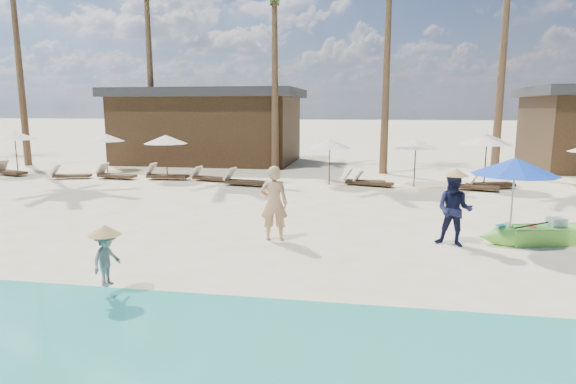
# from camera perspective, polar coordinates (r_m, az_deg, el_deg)

# --- Properties ---
(ground) EXTENTS (240.00, 240.00, 0.00)m
(ground) POSITION_cam_1_polar(r_m,az_deg,el_deg) (10.71, 1.09, -7.53)
(ground) COLOR #FFE7BC
(ground) RESTS_ON ground
(wet_sand_strip) EXTENTS (240.00, 4.50, 0.01)m
(wet_sand_strip) POSITION_cam_1_polar(r_m,az_deg,el_deg) (6.23, -6.48, -21.24)
(wet_sand_strip) COLOR tan
(wet_sand_strip) RESTS_ON ground
(green_canoe) EXTENTS (5.23, 1.72, 0.68)m
(green_canoe) POSITION_cam_1_polar(r_m,az_deg,el_deg) (13.56, 30.72, -4.21)
(green_canoe) COLOR #78E445
(green_canoe) RESTS_ON ground
(tourist) EXTENTS (0.72, 0.51, 1.85)m
(tourist) POSITION_cam_1_polar(r_m,az_deg,el_deg) (11.72, -1.68, -1.34)
(tourist) COLOR tan
(tourist) RESTS_ON ground
(vendor_green) EXTENTS (1.01, 0.90, 1.72)m
(vendor_green) POSITION_cam_1_polar(r_m,az_deg,el_deg) (11.90, 19.10, -2.03)
(vendor_green) COLOR #121634
(vendor_green) RESTS_ON ground
(vendor_yellow) EXTENTS (0.45, 0.67, 0.96)m
(vendor_yellow) POSITION_cam_1_polar(r_m,az_deg,el_deg) (8.91, -20.71, -7.41)
(vendor_yellow) COLOR gray
(vendor_yellow) RESTS_ON ground
(blue_umbrella) EXTENTS (1.95, 1.95, 2.09)m
(blue_umbrella) POSITION_cam_1_polar(r_m,az_deg,el_deg) (12.21, 25.32, 2.76)
(blue_umbrella) COLOR #99999E
(blue_umbrella) RESTS_ON ground
(resort_parasol_2) EXTENTS (2.04, 2.04, 2.10)m
(resort_parasol_2) POSITION_cam_1_polar(r_m,az_deg,el_deg) (26.94, -29.68, 5.86)
(resort_parasol_2) COLOR #3D2919
(resort_parasol_2) RESTS_ON ground
(lounger_2_left) EXTENTS (1.96, 1.17, 0.64)m
(lounger_2_left) POSITION_cam_1_polar(r_m,az_deg,el_deg) (26.75, -30.12, 2.17)
(lounger_2_left) COLOR #3D2919
(lounger_2_left) RESTS_ON ground
(resort_parasol_3) EXTENTS (1.88, 1.88, 1.93)m
(resort_parasol_3) POSITION_cam_1_polar(r_m,az_deg,el_deg) (25.84, -20.81, 6.05)
(resort_parasol_3) COLOR #3D2919
(resort_parasol_3) RESTS_ON ground
(lounger_3_left) EXTENTS (1.78, 1.00, 0.58)m
(lounger_3_left) POSITION_cam_1_polar(r_m,az_deg,el_deg) (24.20, -24.48, 1.89)
(lounger_3_left) COLOR #3D2919
(lounger_3_left) RESTS_ON ground
(lounger_3_right) EXTENTS (1.92, 0.81, 0.63)m
(lounger_3_right) POSITION_cam_1_polar(r_m,az_deg,el_deg) (23.38, -19.88, 1.98)
(lounger_3_right) COLOR #3D2919
(lounger_3_right) RESTS_ON ground
(resort_parasol_4) EXTENTS (1.95, 1.95, 2.01)m
(resort_parasol_4) POSITION_cam_1_polar(r_m,az_deg,el_deg) (22.39, -14.29, 6.06)
(resort_parasol_4) COLOR #3D2919
(resort_parasol_4) RESTS_ON ground
(lounger_4_left) EXTENTS (1.95, 0.61, 0.66)m
(lounger_4_left) POSITION_cam_1_polar(r_m,az_deg,el_deg) (22.47, -14.38, 1.99)
(lounger_4_left) COLOR #3D2919
(lounger_4_left) RESTS_ON ground
(lounger_4_right) EXTENTS (1.73, 0.88, 0.56)m
(lounger_4_right) POSITION_cam_1_polar(r_m,az_deg,el_deg) (21.64, -9.49, 1.78)
(lounger_4_right) COLOR #3D2919
(lounger_4_right) RESTS_ON ground
(resort_parasol_5) EXTENTS (1.85, 1.85, 1.91)m
(resort_parasol_5) POSITION_cam_1_polar(r_m,az_deg,el_deg) (20.34, 4.97, 5.71)
(resort_parasol_5) COLOR #3D2919
(resort_parasol_5) RESTS_ON ground
(lounger_5_left) EXTENTS (2.00, 0.92, 0.65)m
(lounger_5_left) POSITION_cam_1_polar(r_m,az_deg,el_deg) (20.12, -5.21, 1.35)
(lounger_5_left) COLOR #3D2919
(lounger_5_left) RESTS_ON ground
(resort_parasol_6) EXTENTS (1.91, 1.91, 1.97)m
(resort_parasol_6) POSITION_cam_1_polar(r_m,az_deg,el_deg) (20.33, 14.91, 5.57)
(resort_parasol_6) COLOR #3D2919
(resort_parasol_6) RESTS_ON ground
(lounger_6_left) EXTENTS (1.76, 0.63, 0.59)m
(lounger_6_left) POSITION_cam_1_polar(r_m,az_deg,el_deg) (20.47, 8.79, 1.36)
(lounger_6_left) COLOR #3D2919
(lounger_6_left) RESTS_ON ground
(lounger_6_right) EXTENTS (1.71, 0.94, 0.56)m
(lounger_6_right) POSITION_cam_1_polar(r_m,az_deg,el_deg) (20.22, 9.84, 1.20)
(lounger_6_right) COLOR #3D2919
(lounger_6_right) RESTS_ON ground
(resort_parasol_7) EXTENTS (2.13, 2.13, 2.19)m
(resort_parasol_7) POSITION_cam_1_polar(r_m,az_deg,el_deg) (20.90, 22.52, 5.80)
(resort_parasol_7) COLOR #3D2919
(resort_parasol_7) RESTS_ON ground
(lounger_7_left) EXTENTS (1.83, 0.99, 0.59)m
(lounger_7_left) POSITION_cam_1_polar(r_m,az_deg,el_deg) (20.27, 21.07, 0.73)
(lounger_7_left) COLOR #3D2919
(lounger_7_left) RESTS_ON ground
(lounger_7_right) EXTENTS (2.04, 1.14, 0.66)m
(lounger_7_right) POSITION_cam_1_polar(r_m,az_deg,el_deg) (20.96, 22.53, 0.98)
(lounger_7_right) COLOR #3D2919
(lounger_7_right) RESTS_ON ground
(pavilion_west) EXTENTS (10.80, 6.60, 4.30)m
(pavilion_west) POSITION_cam_1_polar(r_m,az_deg,el_deg) (29.22, -9.31, 7.83)
(pavilion_west) COLOR #3D2919
(pavilion_west) RESTS_ON ground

